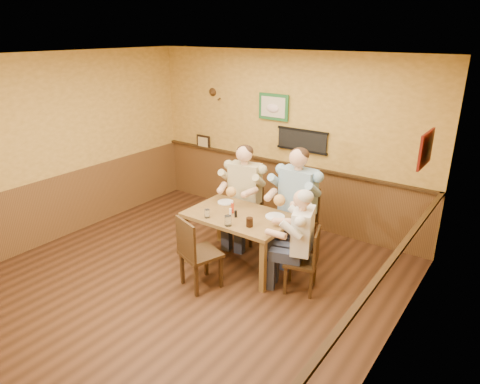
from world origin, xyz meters
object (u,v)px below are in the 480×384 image
Objects in this scene: dining_table at (239,221)px; chair_back_left at (245,211)px; diner_blue_polo at (297,209)px; pepper_shaker at (236,214)px; salt_shaker at (230,211)px; water_glass_left at (207,213)px; cola_tumbler at (250,222)px; water_glass_mid at (228,221)px; hot_sauce_bottle at (232,207)px; chair_right_end at (301,260)px; chair_near_side at (201,252)px; chair_back_right at (296,223)px; diner_tan_shirt at (245,199)px; diner_white_elder at (302,247)px.

chair_back_left is (-0.36, 0.65, -0.18)m from dining_table.
diner_blue_polo is 15.71× the size of pepper_shaker.
water_glass_left is at bearing -125.48° from salt_shaker.
cola_tumbler is (-0.19, -0.91, 0.09)m from diner_blue_polo.
water_glass_mid is 0.40m from hot_sauce_bottle.
chair_right_end is 5.16× the size of hot_sauce_bottle.
dining_table is 0.20m from hot_sauce_bottle.
chair_near_side is at bearing -97.89° from pepper_shaker.
chair_back_left reaches higher than pepper_shaker.
diner_blue_polo reaches higher than chair_back_right.
diner_blue_polo is at bearing 57.40° from pepper_shaker.
chair_near_side is (-0.07, -0.72, -0.18)m from dining_table.
chair_back_left is 1.03m from water_glass_left.
chair_near_side reaches higher than chair_right_end.
pepper_shaker is at bearing -78.97° from chair_near_side.
chair_back_right is 7.48× the size of water_glass_mid.
dining_table is 0.74m from diner_tan_shirt.
chair_back_right is 0.74× the size of diner_tan_shirt.
diner_blue_polo reaches higher than dining_table.
chair_back_right is 1.32m from water_glass_left.
chair_near_side is 0.56m from water_glass_left.
diner_tan_shirt is (-0.36, 0.65, 0.02)m from dining_table.
hot_sauce_bottle is at bearing -111.17° from diner_white_elder.
water_glass_left is at bearing 173.85° from water_glass_mid.
chair_back_right is (0.52, 0.68, -0.15)m from dining_table.
diner_white_elder is 0.72m from cola_tumbler.
dining_table is at bearing -125.79° from chair_back_right.
diner_white_elder is at bearing -38.20° from diner_tan_shirt.
salt_shaker is (-0.03, 0.66, 0.31)m from chair_near_side.
dining_table is at bearing 98.87° from pepper_shaker.
chair_back_right reaches higher than chair_back_left.
dining_table is 1.03m from chair_right_end.
water_glass_mid is at bearing -90.15° from diner_white_elder.
chair_right_end is at bearing -38.20° from chair_back_left.
hot_sauce_bottle is (-1.10, 0.07, 0.41)m from chair_right_end.
diner_white_elder is at bearing -129.97° from chair_near_side.
cola_tumbler reaches higher than salt_shaker.
diner_blue_polo is (0.87, 0.04, 0.04)m from diner_tan_shirt.
chair_back_left reaches higher than chair_right_end.
water_glass_left is 0.38m from pepper_shaker.
cola_tumbler reaches higher than pepper_shaker.
chair_near_side is 0.80m from hot_sauce_bottle.
diner_white_elder is 1.13m from hot_sauce_bottle.
diner_blue_polo reaches higher than water_glass_mid.
dining_table is 0.46m from water_glass_left.
chair_back_left is 1.14× the size of chair_right_end.
chair_right_end is at bearing -56.35° from diner_blue_polo.
diner_white_elder is (0.48, -0.76, 0.10)m from chair_back_right.
diner_tan_shirt is at bearing -59.38° from chair_near_side.
chair_back_left reaches higher than dining_table.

